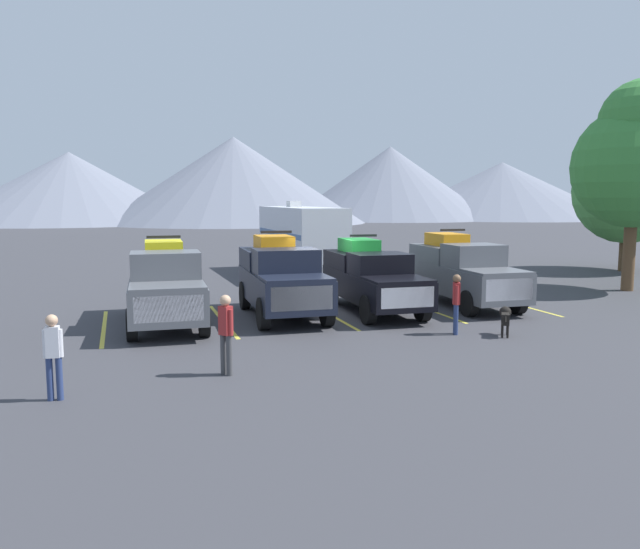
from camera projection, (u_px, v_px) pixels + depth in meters
ground_plane at (326, 312)px, 20.94m from camera, size 240.00×240.00×0.00m
pickup_truck_a at (166, 284)px, 18.91m from camera, size 2.38×5.72×2.63m
pickup_truck_b at (281, 277)px, 20.18m from camera, size 2.39×5.36×2.72m
pickup_truck_c at (371, 277)px, 21.15m from camera, size 2.27×5.85×2.54m
pickup_truck_d at (462, 271)px, 22.34m from camera, size 2.25×5.73×2.67m
lot_stripe_a at (104, 327)px, 18.48m from camera, size 0.12×5.50×0.01m
lot_stripe_b at (223, 320)px, 19.54m from camera, size 0.12×5.50×0.01m
lot_stripe_c at (329, 314)px, 20.59m from camera, size 0.12×5.50×0.01m
lot_stripe_d at (425, 308)px, 21.65m from camera, size 0.12×5.50×0.01m
lot_stripe_e at (513, 303)px, 22.71m from camera, size 0.12×5.50×0.01m
camper_trailer_a at (301, 236)px, 30.91m from camera, size 2.48×9.10×3.64m
person_a at (456, 300)px, 17.47m from camera, size 0.28×0.35×1.69m
person_b at (53, 351)px, 11.74m from camera, size 0.36×0.23×1.65m
person_c at (226, 329)px, 13.43m from camera, size 0.31×0.34×1.75m
dog at (505, 316)px, 17.39m from camera, size 0.58×0.78×0.79m
tree_a at (637, 156)px, 25.13m from camera, size 4.92×4.92×8.48m
tree_b at (628, 182)px, 32.21m from camera, size 5.40×5.40×7.93m
mountain_ridge at (192, 184)px, 98.38m from camera, size 160.89×47.77×12.95m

